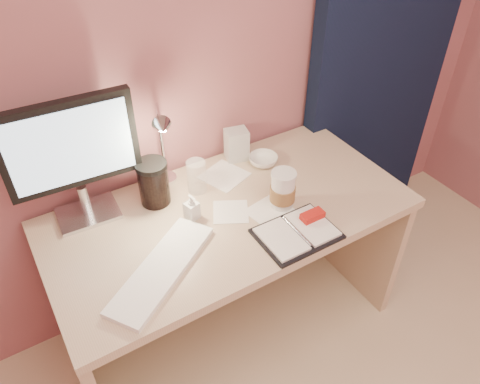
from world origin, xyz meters
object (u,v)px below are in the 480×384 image
desk (221,240)px  planner (298,232)px  bowl (263,160)px  lotion_bottle (192,207)px  desk_lamp (177,140)px  coffee_cup (283,191)px  product_box (237,145)px  dark_jar (154,185)px  clear_cup (197,176)px  monitor (71,152)px  keyboard (162,269)px

desk → planner: planner is taller
bowl → lotion_bottle: bearing=-160.6°
bowl → desk_lamp: bearing=176.1°
coffee_cup → desk_lamp: (-0.29, 0.29, 0.16)m
coffee_cup → product_box: 0.37m
planner → product_box: product_box is taller
lotion_bottle → product_box: product_box is taller
desk → lotion_bottle: bearing=-165.9°
dark_jar → desk_lamp: 0.20m
lotion_bottle → product_box: (0.34, 0.25, 0.02)m
product_box → dark_jar: bearing=-156.0°
bowl → planner: bearing=-107.0°
desk → clear_cup: (-0.05, 0.10, 0.29)m
coffee_cup → dark_jar: size_ratio=0.96×
planner → dark_jar: bearing=130.1°
desk → monitor: (-0.47, 0.18, 0.52)m
keyboard → clear_cup: size_ratio=3.48×
coffee_cup → product_box: size_ratio=1.12×
product_box → desk_lamp: (-0.30, -0.07, 0.17)m
planner → clear_cup: 0.47m
monitor → desk_lamp: bearing=-3.2°
lotion_bottle → desk_lamp: (0.04, 0.17, 0.18)m
planner → coffee_cup: bearing=76.1°
lotion_bottle → dark_jar: bearing=116.2°
lotion_bottle → dark_jar: (-0.08, 0.16, 0.03)m
desk → product_box: bearing=45.9°
desk → monitor: monitor is taller
desk → product_box: product_box is taller
dark_jar → monitor: bearing=167.5°
dark_jar → clear_cup: bearing=-7.1°
desk → product_box: size_ratio=9.87×
product_box → lotion_bottle: bearing=-131.9°
desk → clear_cup: clear_cup is taller
clear_cup → desk_lamp: size_ratio=0.36×
planner → clear_cup: clear_cup is taller
planner → dark_jar: dark_jar is taller
lotion_bottle → planner: bearing=-44.0°
keyboard → product_box: product_box is taller
keyboard → dark_jar: size_ratio=2.87×
keyboard → bowl: size_ratio=3.75×
planner → coffee_cup: (0.04, 0.16, 0.06)m
keyboard → planner: (0.50, -0.10, 0.00)m
lotion_bottle → keyboard: bearing=-138.3°
bowl → product_box: product_box is taller
keyboard → clear_cup: bearing=13.4°
coffee_cup → dark_jar: (-0.41, 0.28, 0.01)m
bowl → product_box: 0.13m
desk → coffee_cup: coffee_cup is taller
planner → lotion_bottle: bearing=136.2°
dark_jar → desk_lamp: (0.12, 0.01, 0.15)m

